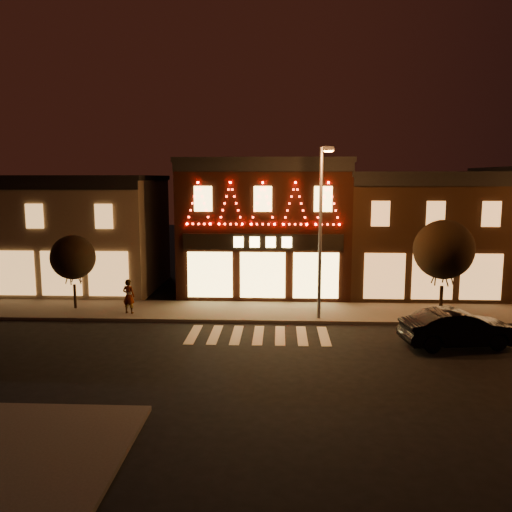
{
  "coord_description": "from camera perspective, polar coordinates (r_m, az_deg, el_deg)",
  "views": [
    {
      "loc": [
        0.96,
        -19.3,
        7.19
      ],
      "look_at": [
        -0.11,
        4.0,
        3.69
      ],
      "focal_mm": 36.88,
      "sensor_mm": 36.0,
      "label": 1
    }
  ],
  "objects": [
    {
      "name": "tree_left",
      "position": [
        29.81,
        -19.24,
        -0.14
      ],
      "size": [
        2.38,
        2.38,
        3.98
      ],
      "rotation": [
        0.0,
        0.0,
        -0.04
      ],
      "color": "black",
      "rests_on": "sidewalk_far"
    },
    {
      "name": "tree_right",
      "position": [
        27.74,
        19.69,
        0.66
      ],
      "size": [
        2.97,
        2.97,
        4.96
      ],
      "rotation": [
        0.0,
        0.0,
        0.2
      ],
      "color": "black",
      "rests_on": "sidewalk_far"
    },
    {
      "name": "sidewalk_far",
      "position": [
        28.23,
        4.67,
        -6.08
      ],
      "size": [
        44.0,
        4.0,
        0.15
      ],
      "primitive_type": "cube",
      "color": "#47423D",
      "rests_on": "ground"
    },
    {
      "name": "ground",
      "position": [
        20.62,
        -0.21,
        -11.86
      ],
      "size": [
        120.0,
        120.0,
        0.0
      ],
      "primitive_type": "plane",
      "color": "black",
      "rests_on": "ground"
    },
    {
      "name": "streetlamp_mid",
      "position": [
        25.81,
        7.11,
        3.89
      ],
      "size": [
        0.56,
        1.95,
        8.48
      ],
      "rotation": [
        0.0,
        0.0,
        -0.1
      ],
      "color": "#59595E",
      "rests_on": "sidewalk_far"
    },
    {
      "name": "building_pulp",
      "position": [
        33.43,
        0.96,
        3.35
      ],
      "size": [
        10.2,
        8.34,
        8.3
      ],
      "color": "black",
      "rests_on": "ground"
    },
    {
      "name": "building_left",
      "position": [
        36.27,
        -20.05,
        2.45
      ],
      "size": [
        12.2,
        8.28,
        7.3
      ],
      "color": "#746952",
      "rests_on": "ground"
    },
    {
      "name": "building_right_a",
      "position": [
        34.54,
        16.93,
        2.48
      ],
      "size": [
        9.2,
        8.28,
        7.5
      ],
      "color": "#382213",
      "rests_on": "ground"
    },
    {
      "name": "dark_sedan",
      "position": [
        24.25,
        21.1,
        -7.33
      ],
      "size": [
        5.03,
        2.36,
        1.59
      ],
      "primitive_type": "imported",
      "rotation": [
        0.0,
        0.0,
        1.72
      ],
      "color": "black",
      "rests_on": "ground"
    },
    {
      "name": "pedestrian",
      "position": [
        28.22,
        -13.64,
        -4.26
      ],
      "size": [
        0.74,
        0.58,
        1.81
      ],
      "primitive_type": "imported",
      "rotation": [
        0.0,
        0.0,
        2.91
      ],
      "color": "gray",
      "rests_on": "sidewalk_far"
    }
  ]
}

